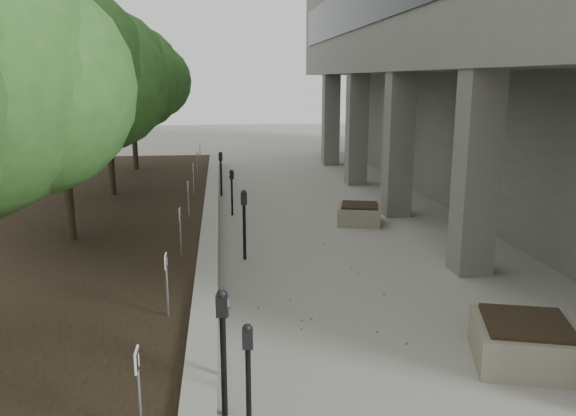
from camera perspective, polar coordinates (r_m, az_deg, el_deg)
retaining_wall at (r=14.02m, az=-7.71°, el=-2.15°), size 0.39×26.00×0.50m
planting_bed at (r=14.58m, az=-22.30°, el=-2.63°), size 7.00×26.00×0.40m
crabapple_tree_3 at (r=13.00m, az=-21.55°, el=8.76°), size 4.60×4.00×5.44m
crabapple_tree_4 at (r=17.87m, az=-17.51°, el=9.89°), size 4.60×4.00×5.44m
crabapple_tree_5 at (r=22.80m, az=-15.20°, el=10.52°), size 4.60×4.00×5.44m
parking_sign_2 at (r=5.91m, az=-14.54°, el=-17.57°), size 0.04×0.22×0.96m
parking_sign_3 at (r=8.62m, az=-11.91°, el=-7.53°), size 0.04×0.22×0.96m
parking_sign_4 at (r=11.47m, az=-10.61°, el=-2.36°), size 0.04×0.22×0.96m
parking_sign_5 at (r=14.38m, az=-9.84°, el=0.72°), size 0.04×0.22×0.96m
parking_sign_6 at (r=17.33m, az=-9.33°, el=2.77°), size 0.04×0.22×0.96m
parking_sign_7 at (r=20.29m, az=-8.97°, el=4.22°), size 0.04×0.22×0.96m
parking_sign_8 at (r=23.26m, az=-8.70°, el=5.30°), size 0.04×0.22×0.96m
parking_meter_1 at (r=6.76m, az=-6.42°, el=-14.14°), size 0.17×0.13×1.55m
parking_meter_2 at (r=6.39m, az=-3.95°, el=-16.83°), size 0.14×0.11×1.34m
parking_meter_3 at (r=12.31m, az=-4.36°, el=-1.69°), size 0.16×0.11×1.53m
parking_meter_4 at (r=16.38m, az=-5.58°, el=1.54°), size 0.16×0.13×1.33m
parking_meter_5 at (r=19.22m, az=-6.66°, el=3.40°), size 0.16×0.12×1.48m
planter_front at (r=8.68m, az=22.42°, el=-12.15°), size 1.64×1.64×0.62m
planter_back at (r=15.60m, az=7.08°, el=-0.56°), size 1.38×1.38×0.53m
berry_scatter at (r=10.38m, az=1.67°, el=-8.80°), size 3.30×14.10×0.02m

